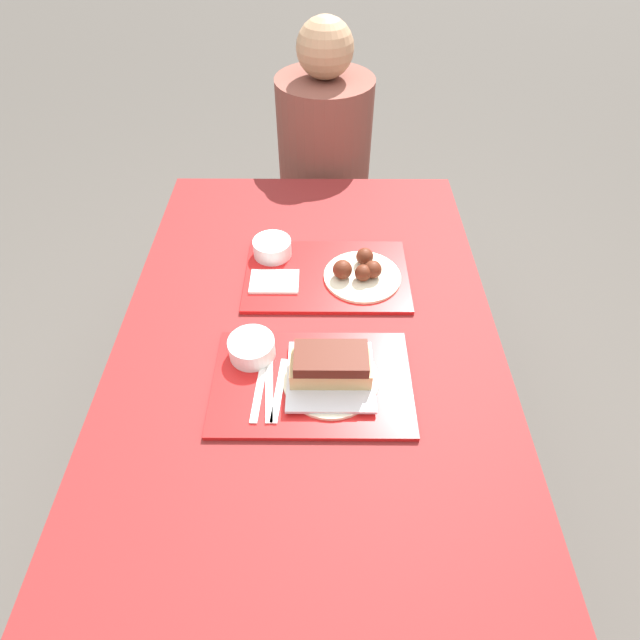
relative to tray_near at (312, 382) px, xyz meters
The scene contains 15 objects.
ground_plane 0.74m from the tray_near, 94.66° to the left, with size 12.00×12.00×0.00m, color #4C4742.
picnic_table 0.18m from the tray_near, 94.66° to the left, with size 0.93×1.44×0.72m.
picnic_bench_far 1.14m from the tray_near, 90.65° to the left, with size 0.89×0.28×0.45m.
tray_near is the anchor object (origin of this frame).
tray_far 0.36m from the tray_near, 84.60° to the left, with size 0.44×0.29×0.01m.
bowl_coleslaw_near 0.16m from the tray_near, 151.72° to the left, with size 0.11×0.11×0.05m.
brisket_sandwich_plate 0.06m from the tray_near, ahead, with size 0.22×0.22×0.09m.
plastic_fork_near 0.10m from the tray_near, 163.92° to the right, with size 0.03×0.17×0.00m.
plastic_knife_near 0.08m from the tray_near, 159.33° to the right, with size 0.03×0.17×0.00m.
plastic_spoon_near 0.12m from the tray_near, 166.87° to the right, with size 0.03×0.17×0.00m.
condiment_packet 0.07m from the tray_near, 71.10° to the left, with size 0.04×0.03×0.01m.
bowl_coleslaw_far 0.46m from the tray_near, 104.98° to the left, with size 0.11×0.11×0.05m.
wings_plate_far 0.37m from the tray_near, 70.29° to the left, with size 0.21×0.21×0.06m.
napkin_far 0.34m from the tray_near, 108.07° to the left, with size 0.13×0.09×0.01m.
person_seated_across 1.09m from the tray_near, 88.51° to the left, with size 0.35×0.35×0.71m.
Camera 1 is at (0.03, -0.82, 1.63)m, focal length 28.00 mm.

